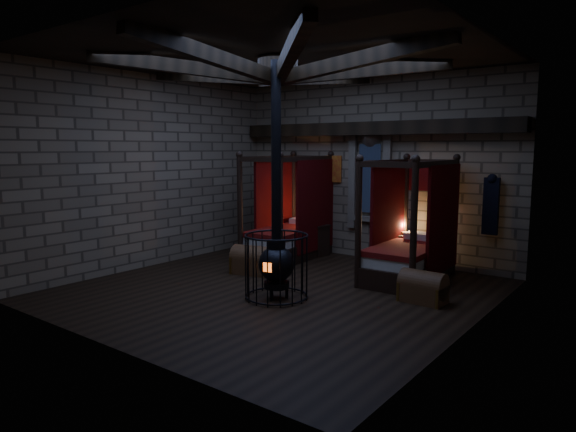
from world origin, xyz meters
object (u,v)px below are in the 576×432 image
Objects in this scene: bed_left at (290,232)px; bed_right at (410,250)px; trunk_right at (423,288)px; stove at (276,261)px; trunk_left at (252,261)px.

bed_right is (3.18, -0.23, -0.01)m from bed_left.
stove is at bearing -145.38° from trunk_right.
stove is (-1.30, -2.64, 0.08)m from bed_right.
trunk_right is 0.19× the size of stove.
trunk_left is at bearing -173.81° from trunk_right.
bed_right is at bearing -7.70° from bed_left.
trunk_right is at bearing 24.30° from stove.
stove reaches higher than trunk_left.
trunk_left is 1.18× the size of trunk_right.
trunk_right is (4.00, -1.53, -0.35)m from bed_left.
bed_left is at bearing 174.60° from bed_right.
bed_left reaches higher than trunk_left.
bed_right is 2.60× the size of trunk_left.
stove is at bearing -60.33° from bed_left.
bed_right is 3.06× the size of trunk_right.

